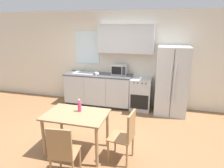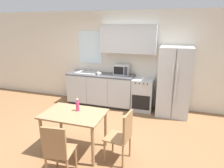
{
  "view_description": "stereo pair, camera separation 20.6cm",
  "coord_description": "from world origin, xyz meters",
  "px_view_note": "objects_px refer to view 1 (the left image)",
  "views": [
    {
      "loc": [
        1.38,
        -3.57,
        2.3
      ],
      "look_at": [
        0.27,
        0.51,
        1.05
      ],
      "focal_mm": 32.0,
      "sensor_mm": 36.0,
      "label": 1
    },
    {
      "loc": [
        1.58,
        -3.51,
        2.3
      ],
      "look_at": [
        0.27,
        0.51,
        1.05
      ],
      "focal_mm": 32.0,
      "sensor_mm": 36.0,
      "label": 2
    }
  ],
  "objects_px": {
    "microwave": "(120,69)",
    "coffee_mug": "(96,74)",
    "refrigerator": "(172,81)",
    "dining_chair_near": "(62,150)",
    "dining_chair_side": "(126,133)",
    "dining_table": "(76,120)",
    "drink_bottle": "(79,106)",
    "oven_range": "(141,94)"
  },
  "relations": [
    {
      "from": "refrigerator",
      "to": "drink_bottle",
      "type": "height_order",
      "value": "refrigerator"
    },
    {
      "from": "dining_chair_side",
      "to": "oven_range",
      "type": "bearing_deg",
      "value": 8.58
    },
    {
      "from": "coffee_mug",
      "to": "dining_chair_side",
      "type": "relative_size",
      "value": 0.13
    },
    {
      "from": "dining_table",
      "to": "dining_chair_near",
      "type": "distance_m",
      "value": 0.77
    },
    {
      "from": "dining_table",
      "to": "microwave",
      "type": "bearing_deg",
      "value": 84.44
    },
    {
      "from": "oven_range",
      "to": "drink_bottle",
      "type": "height_order",
      "value": "drink_bottle"
    },
    {
      "from": "drink_bottle",
      "to": "dining_chair_near",
      "type": "bearing_deg",
      "value": -83.41
    },
    {
      "from": "refrigerator",
      "to": "dining_chair_side",
      "type": "xyz_separation_m",
      "value": [
        -0.75,
        -2.29,
        -0.36
      ]
    },
    {
      "from": "microwave",
      "to": "drink_bottle",
      "type": "height_order",
      "value": "microwave"
    },
    {
      "from": "dining_chair_near",
      "to": "dining_chair_side",
      "type": "height_order",
      "value": "same"
    },
    {
      "from": "microwave",
      "to": "coffee_mug",
      "type": "height_order",
      "value": "microwave"
    },
    {
      "from": "refrigerator",
      "to": "drink_bottle",
      "type": "distance_m",
      "value": 2.71
    },
    {
      "from": "dining_table",
      "to": "drink_bottle",
      "type": "height_order",
      "value": "drink_bottle"
    },
    {
      "from": "oven_range",
      "to": "coffee_mug",
      "type": "bearing_deg",
      "value": -173.28
    },
    {
      "from": "refrigerator",
      "to": "dining_chair_near",
      "type": "relative_size",
      "value": 1.93
    },
    {
      "from": "oven_range",
      "to": "coffee_mug",
      "type": "distance_m",
      "value": 1.37
    },
    {
      "from": "dining_chair_near",
      "to": "dining_chair_side",
      "type": "distance_m",
      "value": 1.09
    },
    {
      "from": "oven_range",
      "to": "dining_chair_side",
      "type": "relative_size",
      "value": 0.96
    },
    {
      "from": "coffee_mug",
      "to": "dining_chair_side",
      "type": "distance_m",
      "value": 2.6
    },
    {
      "from": "microwave",
      "to": "dining_chair_near",
      "type": "height_order",
      "value": "microwave"
    },
    {
      "from": "dining_table",
      "to": "dining_chair_near",
      "type": "height_order",
      "value": "dining_chair_near"
    },
    {
      "from": "microwave",
      "to": "dining_table",
      "type": "distance_m",
      "value": 2.48
    },
    {
      "from": "oven_range",
      "to": "microwave",
      "type": "bearing_deg",
      "value": 170.29
    },
    {
      "from": "coffee_mug",
      "to": "dining_chair_near",
      "type": "distance_m",
      "value": 3.0
    },
    {
      "from": "dining_chair_side",
      "to": "drink_bottle",
      "type": "xyz_separation_m",
      "value": [
        -0.91,
        0.15,
        0.33
      ]
    },
    {
      "from": "refrigerator",
      "to": "microwave",
      "type": "relative_size",
      "value": 4.13
    },
    {
      "from": "refrigerator",
      "to": "coffee_mug",
      "type": "xyz_separation_m",
      "value": [
        -2.05,
        -0.09,
        0.09
      ]
    },
    {
      "from": "coffee_mug",
      "to": "drink_bottle",
      "type": "relative_size",
      "value": 0.51
    },
    {
      "from": "drink_bottle",
      "to": "microwave",
      "type": "bearing_deg",
      "value": 84.66
    },
    {
      "from": "microwave",
      "to": "refrigerator",
      "type": "bearing_deg",
      "value": -6.82
    },
    {
      "from": "refrigerator",
      "to": "drink_bottle",
      "type": "relative_size",
      "value": 7.61
    },
    {
      "from": "oven_range",
      "to": "dining_chair_near",
      "type": "xyz_separation_m",
      "value": [
        -0.76,
        -3.07,
        0.09
      ]
    },
    {
      "from": "oven_range",
      "to": "coffee_mug",
      "type": "xyz_separation_m",
      "value": [
        -1.25,
        -0.15,
        0.54
      ]
    },
    {
      "from": "oven_range",
      "to": "dining_chair_side",
      "type": "bearing_deg",
      "value": -88.72
    },
    {
      "from": "dining_chair_side",
      "to": "dining_table",
      "type": "bearing_deg",
      "value": 95.48
    },
    {
      "from": "oven_range",
      "to": "dining_chair_near",
      "type": "bearing_deg",
      "value": -103.91
    },
    {
      "from": "dining_table",
      "to": "drink_bottle",
      "type": "distance_m",
      "value": 0.25
    },
    {
      "from": "refrigerator",
      "to": "dining_chair_near",
      "type": "distance_m",
      "value": 3.41
    },
    {
      "from": "refrigerator",
      "to": "dining_chair_near",
      "type": "bearing_deg",
      "value": -117.41
    },
    {
      "from": "refrigerator",
      "to": "dining_chair_side",
      "type": "relative_size",
      "value": 1.93
    },
    {
      "from": "coffee_mug",
      "to": "dining_table",
      "type": "distance_m",
      "value": 2.23
    },
    {
      "from": "refrigerator",
      "to": "drink_bottle",
      "type": "xyz_separation_m",
      "value": [
        -1.66,
        -2.14,
        -0.03
      ]
    }
  ]
}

